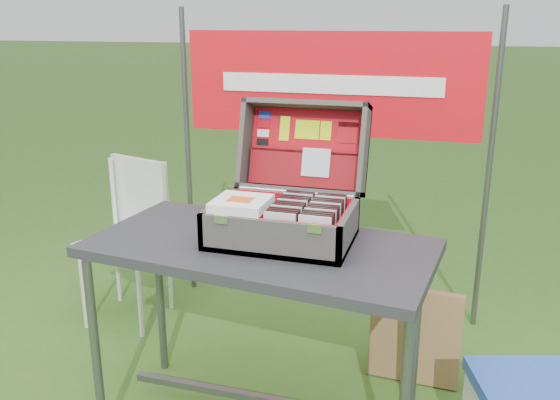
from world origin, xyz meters
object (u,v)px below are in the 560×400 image
(table, at_px, (261,338))
(cardboard_box, at_px, (415,335))
(suitcase, at_px, (287,176))
(chair, at_px, (125,244))

(table, xyz_separation_m, cardboard_box, (0.58, 0.53, -0.19))
(suitcase, height_order, cardboard_box, suitcase)
(table, bearing_deg, cardboard_box, 48.93)
(suitcase, relative_size, chair, 0.61)
(suitcase, relative_size, cardboard_box, 1.23)
(table, distance_m, chair, 1.22)
(table, bearing_deg, suitcase, 61.29)
(suitcase, xyz_separation_m, cardboard_box, (0.50, 0.43, -0.84))
(cardboard_box, bearing_deg, table, -134.52)
(table, height_order, chair, chair)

